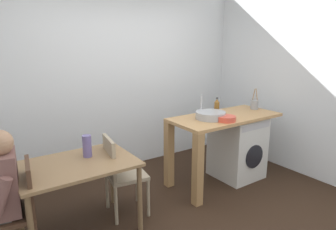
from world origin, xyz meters
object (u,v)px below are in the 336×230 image
dining_table (77,172)px  vase (87,146)px  chair_opposite (120,171)px  mixing_bowl (226,118)px  utensil_crock (254,104)px  washing_machine (237,147)px  bottle_tall_green (217,107)px  chair_person_seat (19,207)px

dining_table → vase: vase is taller
dining_table → chair_opposite: chair_opposite is taller
mixing_bowl → utensil_crock: size_ratio=0.79×
utensil_crock → vase: utensil_crock is taller
washing_machine → dining_table: bearing=-179.6°
dining_table → bottle_tall_green: bearing=4.3°
dining_table → vase: size_ratio=4.91×
bottle_tall_green → dining_table: bearing=-175.7°
bottle_tall_green → washing_machine: bearing=-23.4°
bottle_tall_green → mixing_bowl: (-0.15, -0.33, -0.07)m
washing_machine → bottle_tall_green: (-0.30, 0.13, 0.59)m
chair_opposite → mixing_bowl: size_ratio=3.80×
dining_table → mixing_bowl: mixing_bowl is taller
dining_table → utensil_crock: (2.63, 0.07, 0.35)m
chair_opposite → bottle_tall_green: size_ratio=3.92×
mixing_bowl → chair_person_seat: bearing=178.3°
dining_table → bottle_tall_green: 2.00m
washing_machine → chair_opposite: bearing=178.5°
chair_person_seat → mixing_bowl: size_ratio=3.80×
chair_person_seat → vase: vase is taller
dining_table → washing_machine: washing_machine is taller
washing_machine → vase: vase is taller
dining_table → utensil_crock: utensil_crock is taller
dining_table → vase: 0.28m
dining_table → washing_machine: (2.26, 0.02, -0.21)m
utensil_crock → bottle_tall_green: bearing=173.4°
chair_person_seat → mixing_bowl: (2.36, -0.07, 0.45)m
mixing_bowl → vase: (-1.66, 0.28, -0.10)m
chair_person_seat → bottle_tall_green: (2.50, 0.26, 0.52)m
washing_machine → bottle_tall_green: bearing=156.6°
chair_opposite → mixing_bowl: 1.43m
chair_person_seat → utensil_crock: 3.21m
washing_machine → vase: size_ratio=3.84×
dining_table → washing_machine: bearing=0.4°
washing_machine → mixing_bowl: mixing_bowl is taller
chair_person_seat → washing_machine: 2.81m
chair_opposite → washing_machine: bearing=97.4°
bottle_tall_green → chair_person_seat: bearing=-174.1°
washing_machine → utensil_crock: size_ratio=2.87×
chair_opposite → bottle_tall_green: 1.57m
washing_machine → bottle_tall_green: bottle_tall_green is taller
utensil_crock → dining_table: bearing=-178.5°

